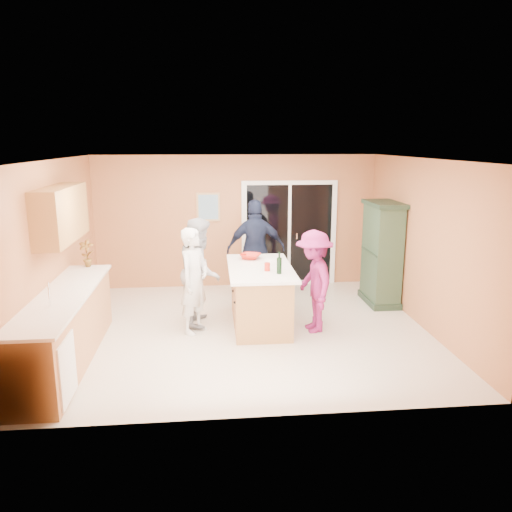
{
  "coord_description": "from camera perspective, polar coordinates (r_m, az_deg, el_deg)",
  "views": [
    {
      "loc": [
        -0.57,
        -7.24,
        2.85
      ],
      "look_at": [
        0.15,
        0.1,
        1.15
      ],
      "focal_mm": 35.0,
      "sensor_mm": 36.0,
      "label": 1
    }
  ],
  "objects": [
    {
      "name": "kitchen_island",
      "position": [
        7.87,
        0.46,
        -4.8
      ],
      "size": [
        1.0,
        1.82,
        0.95
      ],
      "rotation": [
        0.0,
        0.0,
        -0.01
      ],
      "color": "#B97848",
      "rests_on": "floor"
    },
    {
      "name": "upper_cabinets",
      "position": [
        7.38,
        -21.38,
        4.5
      ],
      "size": [
        0.35,
        1.6,
        0.75
      ],
      "primitive_type": "cube",
      "color": "#B97848",
      "rests_on": "wall_left"
    },
    {
      "name": "wall_left",
      "position": [
        7.71,
        -21.89,
        0.44
      ],
      "size": [
        0.1,
        5.0,
        2.6
      ],
      "primitive_type": "cube",
      "color": "#E1925C",
      "rests_on": "ground"
    },
    {
      "name": "woman_grey",
      "position": [
        7.91,
        -6.37,
        -1.74
      ],
      "size": [
        0.72,
        0.89,
        1.7
      ],
      "primitive_type": "imported",
      "rotation": [
        0.0,
        0.0,
        1.47
      ],
      "color": "#939395",
      "rests_on": "floor"
    },
    {
      "name": "wall_front",
      "position": [
        5.02,
        1.22,
        -5.02
      ],
      "size": [
        5.5,
        0.1,
        2.6
      ],
      "primitive_type": "cube",
      "color": "#E1925C",
      "rests_on": "ground"
    },
    {
      "name": "green_hutch",
      "position": [
        9.11,
        14.16,
        0.16
      ],
      "size": [
        0.52,
        0.99,
        1.83
      ],
      "color": "#1E3122",
      "rests_on": "floor"
    },
    {
      "name": "woman_magenta",
      "position": [
        7.6,
        6.62,
        -2.9
      ],
      "size": [
        0.68,
        1.06,
        1.56
      ],
      "primitive_type": "imported",
      "rotation": [
        0.0,
        0.0,
        -1.47
      ],
      "color": "#8A1E66",
      "rests_on": "floor"
    },
    {
      "name": "woman_navy",
      "position": [
        9.13,
        -0.0,
        0.76
      ],
      "size": [
        1.09,
        0.48,
        1.83
      ],
      "primitive_type": "imported",
      "rotation": [
        0.0,
        0.0,
        3.18
      ],
      "color": "#192037",
      "rests_on": "floor"
    },
    {
      "name": "sliding_door",
      "position": [
        10.0,
        3.81,
        2.59
      ],
      "size": [
        1.9,
        0.07,
        2.1
      ],
      "color": "white",
      "rests_on": "floor"
    },
    {
      "name": "white_plate",
      "position": [
        8.19,
        1.71,
        -0.37
      ],
      "size": [
        0.26,
        0.26,
        0.01
      ],
      "primitive_type": "cylinder",
      "rotation": [
        0.0,
        0.0,
        0.39
      ],
      "color": "white",
      "rests_on": "kitchen_island"
    },
    {
      "name": "tulip_vase",
      "position": [
        8.16,
        -18.79,
        0.29
      ],
      "size": [
        0.24,
        0.17,
        0.43
      ],
      "primitive_type": "imported",
      "rotation": [
        0.0,
        0.0,
        -0.09
      ],
      "color": "#B52812",
      "rests_on": "left_cabinet_run"
    },
    {
      "name": "floor",
      "position": [
        7.8,
        -1.04,
        -8.45
      ],
      "size": [
        5.5,
        5.5,
        0.0
      ],
      "primitive_type": "plane",
      "color": "beige",
      "rests_on": "ground"
    },
    {
      "name": "tumbler_near",
      "position": [
        8.21,
        -1.4,
        -0.04
      ],
      "size": [
        0.07,
        0.07,
        0.1
      ],
      "primitive_type": "cylinder",
      "rotation": [
        0.0,
        0.0,
        0.05
      ],
      "color": "#B52114",
      "rests_on": "kitchen_island"
    },
    {
      "name": "left_cabinet_run",
      "position": [
        6.89,
        -21.26,
        -8.22
      ],
      "size": [
        0.65,
        3.05,
        1.24
      ],
      "color": "#B97848",
      "rests_on": "floor"
    },
    {
      "name": "wall_right",
      "position": [
        8.11,
        18.68,
        1.28
      ],
      "size": [
        0.1,
        5.0,
        2.6
      ],
      "primitive_type": "cube",
      "color": "#E1925C",
      "rests_on": "ground"
    },
    {
      "name": "wine_bottle",
      "position": [
        7.31,
        2.67,
        -1.06
      ],
      "size": [
        0.07,
        0.07,
        0.32
      ],
      "rotation": [
        0.0,
        0.0,
        0.07
      ],
      "color": "black",
      "rests_on": "kitchen_island"
    },
    {
      "name": "wall_back",
      "position": [
        9.88,
        -2.24,
        3.95
      ],
      "size": [
        5.5,
        0.1,
        2.6
      ],
      "primitive_type": "cube",
      "color": "#E1925C",
      "rests_on": "ground"
    },
    {
      "name": "ceiling",
      "position": [
        7.26,
        -1.12,
        11.01
      ],
      "size": [
        5.5,
        5.0,
        0.1
      ],
      "primitive_type": "cube",
      "color": "white",
      "rests_on": "wall_back"
    },
    {
      "name": "framed_picture",
      "position": [
        9.79,
        -5.48,
        5.6
      ],
      "size": [
        0.46,
        0.04,
        0.56
      ],
      "color": "tan",
      "rests_on": "wall_back"
    },
    {
      "name": "tumbler_far",
      "position": [
        7.47,
        1.29,
        -1.25
      ],
      "size": [
        0.11,
        0.11,
        0.12
      ],
      "primitive_type": "cylinder",
      "rotation": [
        0.0,
        0.0,
        -0.43
      ],
      "color": "#B52114",
      "rests_on": "kitchen_island"
    },
    {
      "name": "serving_bowl",
      "position": [
        8.24,
        -0.64,
        -0.04
      ],
      "size": [
        0.44,
        0.44,
        0.08
      ],
      "primitive_type": "imported",
      "rotation": [
        0.0,
        0.0,
        -0.38
      ],
      "color": "#B52114",
      "rests_on": "kitchen_island"
    },
    {
      "name": "woman_white",
      "position": [
        7.54,
        -7.06,
        -2.84
      ],
      "size": [
        0.64,
        0.7,
        1.61
      ],
      "primitive_type": "imported",
      "rotation": [
        0.0,
        0.0,
        1.0
      ],
      "color": "silver",
      "rests_on": "floor"
    }
  ]
}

